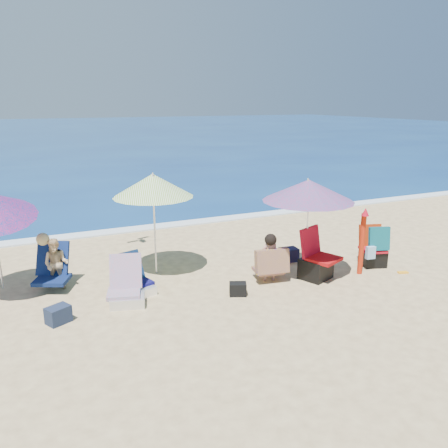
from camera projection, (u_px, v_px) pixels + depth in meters
name	position (u px, v px, depth m)	size (l,w,h in m)	color
ground	(263.00, 296.00, 8.03)	(120.00, 120.00, 0.00)	#D8BC84
sea	(53.00, 133.00, 47.56)	(120.00, 80.00, 0.12)	navy
foam	(172.00, 225.00, 12.51)	(120.00, 0.50, 0.04)	white
umbrella_turquoise	(308.00, 190.00, 8.41)	(2.00, 2.00, 1.96)	white
umbrella_striped	(153.00, 186.00, 8.57)	(1.78, 1.78, 2.04)	white
furled_umbrella	(362.00, 238.00, 8.85)	(0.18, 0.21, 1.36)	#B3250C
chair_navy	(136.00, 283.00, 8.10)	(0.66, 0.80, 0.70)	#0F0D4C
chair_rainbow	(126.00, 291.00, 7.72)	(0.73, 0.83, 0.78)	#EB5358
camp_chair_left	(316.00, 264.00, 8.75)	(0.79, 0.81, 0.99)	#A90C0D
camp_chair_right	(374.00, 251.00, 9.40)	(0.66, 0.63, 0.88)	red
person_center	(270.00, 259.00, 8.56)	(0.67, 0.61, 0.94)	#AC7667
person_left	(55.00, 263.00, 8.24)	(0.76, 0.91, 1.06)	tan
bag_navy_a	(58.00, 315.00, 7.03)	(0.42, 0.38, 0.27)	#1B253C
bag_black_a	(135.00, 279.00, 8.54)	(0.32, 0.27, 0.20)	black
bag_navy_b	(289.00, 255.00, 9.74)	(0.40, 0.31, 0.28)	#171732
bag_black_b	(238.00, 289.00, 8.03)	(0.35, 0.31, 0.23)	black
orange_item	(403.00, 272.00, 9.08)	(0.22, 0.15, 0.03)	#FFA71A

